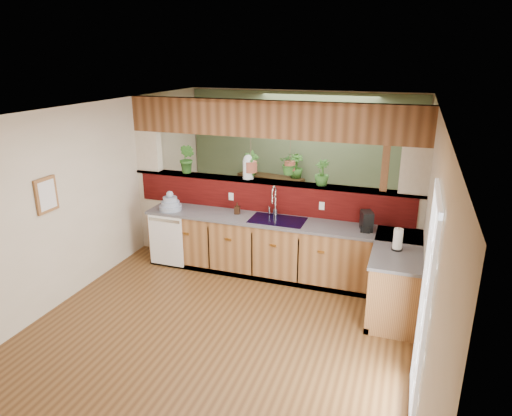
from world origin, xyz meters
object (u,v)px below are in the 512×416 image
(coffee_maker, at_px, (366,222))
(shelving_console, at_px, (270,197))
(dish_stack, at_px, (170,204))
(glass_jar, at_px, (248,167))
(soap_dispenser, at_px, (237,208))
(faucet, at_px, (274,200))
(paper_towel, at_px, (398,240))

(coffee_maker, bearing_deg, shelving_console, 114.07)
(coffee_maker, height_order, shelving_console, coffee_maker)
(dish_stack, xyz_separation_m, glass_jar, (1.14, 0.48, 0.58))
(glass_jar, relative_size, shelving_console, 0.28)
(soap_dispenser, relative_size, glass_jar, 0.47)
(faucet, height_order, glass_jar, glass_jar)
(glass_jar, height_order, shelving_console, glass_jar)
(coffee_maker, xyz_separation_m, paper_towel, (0.44, -0.55, 0.01))
(faucet, xyz_separation_m, soap_dispenser, (-0.57, -0.09, -0.17))
(paper_towel, xyz_separation_m, shelving_console, (-2.55, 2.83, -0.54))
(dish_stack, bearing_deg, faucet, 8.87)
(paper_towel, bearing_deg, dish_stack, 172.56)
(soap_dispenser, bearing_deg, glass_jar, 76.91)
(faucet, height_order, paper_towel, faucet)
(faucet, relative_size, glass_jar, 1.28)
(soap_dispenser, height_order, shelving_console, soap_dispenser)
(dish_stack, relative_size, shelving_console, 0.26)
(paper_towel, distance_m, glass_jar, 2.56)
(paper_towel, bearing_deg, shelving_console, 132.01)
(faucet, relative_size, coffee_maker, 1.78)
(soap_dispenser, xyz_separation_m, coffee_maker, (1.95, -0.06, 0.04))
(glass_jar, bearing_deg, dish_stack, -157.29)
(dish_stack, relative_size, glass_jar, 0.94)
(paper_towel, bearing_deg, faucet, 158.88)
(faucet, height_order, shelving_console, faucet)
(faucet, distance_m, shelving_console, 2.34)
(dish_stack, height_order, glass_jar, glass_jar)
(soap_dispenser, height_order, paper_towel, paper_towel)
(faucet, xyz_separation_m, dish_stack, (-1.63, -0.25, -0.16))
(faucet, distance_m, glass_jar, 0.68)
(coffee_maker, bearing_deg, glass_jar, 150.04)
(soap_dispenser, distance_m, coffee_maker, 1.95)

